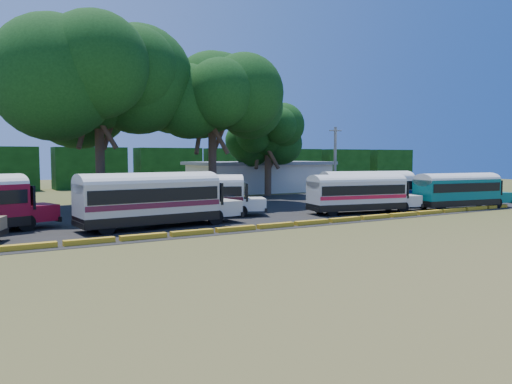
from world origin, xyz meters
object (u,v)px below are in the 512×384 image
bus_teal (459,188)px  bus_cream_west (152,197)px  bus_white_red (359,191)px  tree_west (98,73)px

bus_teal → bus_cream_west: bearing=-177.7°
bus_white_red → tree_west: size_ratio=0.60×
bus_teal → tree_west: tree_west is taller
bus_white_red → bus_teal: (10.12, -1.98, 0.01)m
bus_teal → tree_west: (-27.72, 15.92, 10.07)m
bus_cream_west → bus_white_red: 17.49m
bus_cream_west → bus_teal: (27.60, -2.64, -0.23)m
bus_cream_west → bus_teal: 27.73m
bus_teal → bus_white_red: bearing=176.7°
bus_teal → tree_west: size_ratio=0.60×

